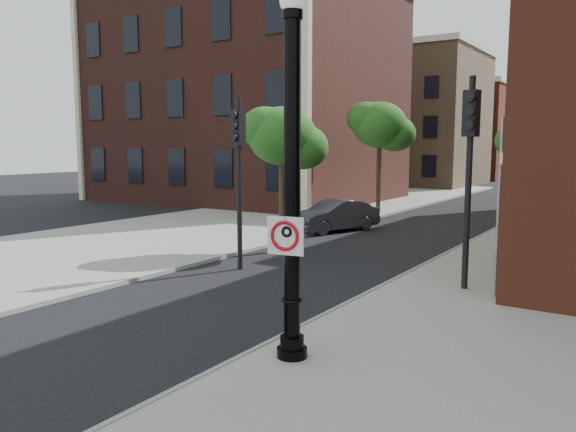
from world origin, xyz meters
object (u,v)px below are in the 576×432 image
Objects in this scene: parked_car at (334,216)px; lamppost at (292,198)px; no_parking_sign at (285,235)px; traffic_signal_right at (470,149)px; traffic_signal_left at (239,156)px.

lamppost is at bearing -43.33° from parked_car.
no_parking_sign is 0.12× the size of traffic_signal_right.
lamppost reaches higher than traffic_signal_left.
parked_car is 0.81× the size of traffic_signal_left.
lamppost reaches higher than parked_car.
lamppost is at bearing -42.10° from traffic_signal_left.
lamppost reaches higher than no_parking_sign.
traffic_signal_left is (1.26, -8.27, 2.78)m from parked_car.
lamppost is 7.61m from traffic_signal_left.
lamppost is at bearing 68.91° from no_parking_sign.
no_parking_sign is 6.80m from traffic_signal_right.
traffic_signal_left reaches higher than parked_car.
no_parking_sign is at bearing -91.47° from traffic_signal_right.
lamppost is 1.51× the size of parked_car.
no_parking_sign is 7.77m from traffic_signal_left.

